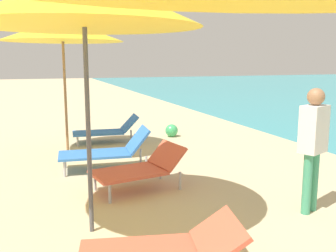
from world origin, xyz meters
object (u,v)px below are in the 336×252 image
Objects in this scene: lounger_second_shoreside at (140,168)px; lounger_farthest_inland at (107,150)px; lounger_second_inland at (163,251)px; person_walking_near at (313,139)px; beach_ball at (172,130)px; umbrella_farthest at (62,30)px; umbrella_second at (84,0)px; lounger_farthest_shoreside at (108,130)px.

lounger_farthest_inland is (-0.25, 1.21, 0.01)m from lounger_second_shoreside.
person_walking_near is (2.22, 0.88, 0.63)m from lounger_second_inland.
beach_ball is at bearing -125.82° from lounger_farthest_inland.
lounger_second_shoreside is at bearing 107.04° from lounger_farthest_inland.
person_walking_near is at bearing -146.88° from lounger_second_inland.
person_walking_near is 4.98× the size of beach_ball.
lounger_second_inland is at bearing -110.52° from beach_ball.
umbrella_farthest is 3.62m from beach_ball.
umbrella_second reaches higher than person_walking_near.
umbrella_second is 3.24m from lounger_farthest_inland.
lounger_farthest_shoreside is 1.62m from beach_ball.
lounger_second_shoreside is 3.94m from beach_ball.
lounger_second_inland is at bearing -70.92° from umbrella_second.
beach_ball is at bearing -127.27° from lounger_second_shoreside.
umbrella_farthest is 2.55m from lounger_farthest_shoreside.
lounger_farthest_inland is at bearing 75.37° from umbrella_second.
lounger_second_inland is 5.24m from umbrella_farthest.
person_walking_near is at bearing -89.90° from beach_ball.
umbrella_second is 1.77× the size of lounger_farthest_inland.
person_walking_near reaches higher than lounger_second_shoreside.
lounger_farthest_inland is at bearing 84.38° from lounger_farthest_shoreside.
person_walking_near reaches higher than lounger_farthest_shoreside.
lounger_second_inland is (-0.45, -2.38, -0.03)m from lounger_second_shoreside.
person_walking_near is at bearing 131.88° from lounger_farthest_inland.
lounger_farthest_inland is 3.43m from person_walking_near.
lounger_second_inland is 0.95× the size of person_walking_near.
lounger_second_inland is 4.74× the size of beach_ball.
lounger_second_inland is at bearing -85.49° from umbrella_farthest.
umbrella_farthest is at bearing -81.69° from lounger_second_shoreside.
lounger_farthest_inland is 5.07× the size of beach_ball.
beach_ball is at bearing -98.94° from lounger_second_inland.
person_walking_near is at bearing -7.41° from umbrella_second.
lounger_second_shoreside is at bearing 25.36° from person_walking_near.
umbrella_second is 2.52m from lounger_second_inland.
beach_ball is at bearing 23.60° from umbrella_farthest.
person_walking_near reaches higher than beach_ball.
lounger_second_inland is at bearing 88.91° from lounger_farthest_shoreside.
umbrella_farthest is at bearing 9.40° from person_walking_near.
lounger_farthest_inland is 3.07m from beach_ball.
lounger_farthest_inland is at bearing 12.48° from person_walking_near.
lounger_farthest_inland is 1.02× the size of person_walking_near.
beach_ball is (2.63, 4.68, -2.31)m from umbrella_second.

